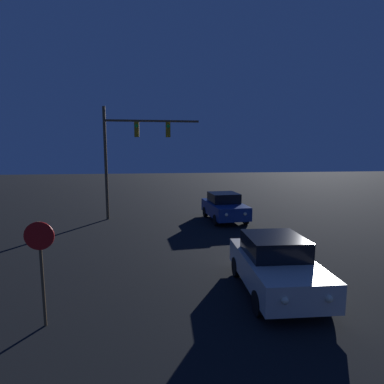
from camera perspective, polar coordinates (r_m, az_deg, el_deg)
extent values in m
cube|color=beige|center=(9.43, 15.68, -13.98)|extent=(2.09, 3.99, 0.76)
cube|color=black|center=(9.38, 15.41, -9.77)|extent=(1.71, 1.82, 0.57)
cylinder|color=black|center=(8.93, 24.07, -18.31)|extent=(0.24, 0.64, 0.63)
cylinder|color=black|center=(8.28, 12.57, -19.96)|extent=(0.24, 0.64, 0.63)
cylinder|color=black|center=(10.93, 17.80, -13.13)|extent=(0.24, 0.64, 0.63)
cylinder|color=black|center=(10.40, 8.48, -13.92)|extent=(0.24, 0.64, 0.63)
sphere|color=#F9EFC6|center=(7.98, 24.66, -17.96)|extent=(0.18, 0.18, 0.18)
sphere|color=#F9EFC6|center=(7.55, 17.24, -19.12)|extent=(0.18, 0.18, 0.18)
cube|color=navy|center=(18.23, 6.21, -3.22)|extent=(2.22, 4.04, 0.76)
cube|color=black|center=(18.30, 6.05, -1.06)|extent=(1.77, 1.87, 0.57)
cylinder|color=black|center=(17.49, 10.19, -5.03)|extent=(0.26, 0.65, 0.63)
cylinder|color=black|center=(16.92, 4.60, -5.37)|extent=(0.26, 0.65, 0.63)
cylinder|color=black|center=(19.71, 7.56, -3.54)|extent=(0.26, 0.65, 0.63)
cylinder|color=black|center=(19.20, 2.56, -3.78)|extent=(0.26, 0.65, 0.63)
sphere|color=#F9EFC6|center=(16.57, 10.07, -4.13)|extent=(0.18, 0.18, 0.18)
sphere|color=#F9EFC6|center=(16.22, 6.59, -4.32)|extent=(0.18, 0.18, 0.18)
cylinder|color=brown|center=(18.82, -16.09, 5.14)|extent=(0.18, 0.18, 6.78)
cube|color=brown|center=(18.68, -7.57, 13.27)|extent=(5.65, 0.12, 0.12)
cube|color=#A57F14|center=(18.67, -10.49, 11.64)|extent=(0.28, 0.28, 0.90)
cylinder|color=green|center=(18.53, -10.53, 12.30)|extent=(0.20, 0.02, 0.20)
cube|color=#A57F14|center=(18.66, -4.59, 11.75)|extent=(0.28, 0.28, 0.90)
cylinder|color=green|center=(18.53, -4.57, 12.40)|extent=(0.20, 0.02, 0.20)
cylinder|color=brown|center=(8.06, -26.64, -13.91)|extent=(0.07, 0.07, 2.55)
cylinder|color=red|center=(7.76, -27.11, -7.45)|extent=(0.67, 0.03, 0.67)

